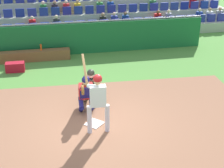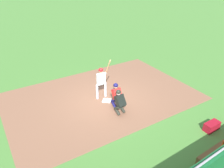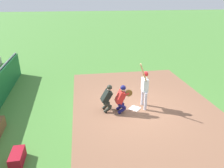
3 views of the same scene
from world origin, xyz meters
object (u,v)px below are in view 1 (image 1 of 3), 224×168
home_plate_umpire (90,84)px  catcher_crouching (86,92)px  home_plate_marker (94,123)px  equipment_duffel_bag (15,67)px  batter_at_plate (97,97)px  dugout_bench (33,56)px  water_bottle_on_bench (41,47)px

home_plate_umpire → catcher_crouching: bearing=68.9°
home_plate_marker → equipment_duffel_bag: equipment_duffel_bag is taller
home_plate_marker → home_plate_umpire: 1.43m
batter_at_plate → dugout_bench: bearing=-72.9°
catcher_crouching → home_plate_umpire: bearing=-111.1°
water_bottle_on_bench → home_plate_umpire: bearing=109.2°
catcher_crouching → equipment_duffel_bag: bearing=-58.8°
batter_at_plate → home_plate_umpire: size_ratio=1.77×
water_bottle_on_bench → equipment_duffel_bag: size_ratio=0.38×
dugout_bench → catcher_crouching: bearing=108.6°
catcher_crouching → equipment_duffel_bag: 4.53m
dugout_bench → water_bottle_on_bench: water_bottle_on_bench is taller
batter_at_plate → catcher_crouching: batter_at_plate is taller
catcher_crouching → water_bottle_on_bench: 5.11m
dugout_bench → equipment_duffel_bag: dugout_bench is taller
dugout_bench → water_bottle_on_bench: (-0.38, -0.00, 0.36)m
home_plate_marker → batter_at_plate: batter_at_plate is taller
home_plate_marker → water_bottle_on_bench: bearing=-75.7°
batter_at_plate → home_plate_marker: bearing=-84.2°
home_plate_marker → dugout_bench: size_ratio=0.14×
dugout_bench → equipment_duffel_bag: size_ratio=4.38×
dugout_bench → home_plate_umpire: bearing=113.6°
home_plate_marker → equipment_duffel_bag: bearing=-61.2°
equipment_duffel_bag → water_bottle_on_bench: bearing=-132.3°
home_plate_marker → catcher_crouching: (0.15, -0.66, 0.70)m
catcher_crouching → dugout_bench: size_ratio=0.40×
water_bottle_on_bench → equipment_duffel_bag: (1.05, 1.09, -0.39)m
dugout_bench → home_plate_marker: bearing=107.9°
home_plate_umpire → water_bottle_on_bench: size_ratio=4.59×
home_plate_umpire → equipment_duffel_bag: 4.17m
batter_at_plate → dugout_bench: 6.36m
batter_at_plate → catcher_crouching: (0.19, -1.09, -0.37)m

